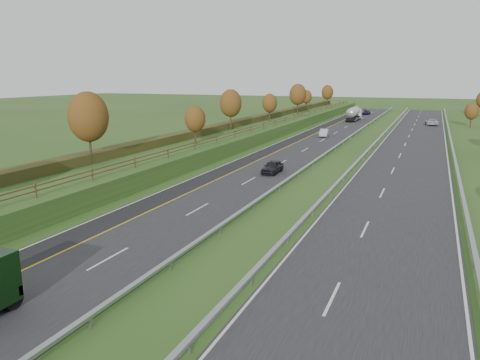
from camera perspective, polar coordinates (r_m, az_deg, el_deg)
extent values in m
plane|color=#2C4D1B|center=(68.07, 12.59, 2.78)|extent=(400.00, 400.00, 0.00)
cube|color=black|center=(74.59, 7.21, 3.83)|extent=(10.50, 200.00, 0.04)
cube|color=black|center=(72.11, 19.96, 2.88)|extent=(10.50, 200.00, 0.04)
cube|color=black|center=(75.65, 4.46, 4.02)|extent=(3.00, 200.00, 0.04)
cube|color=silver|center=(76.05, 3.53, 4.10)|extent=(0.15, 200.00, 0.01)
cube|color=gold|center=(75.20, 5.55, 3.97)|extent=(0.15, 200.00, 0.01)
cube|color=silver|center=(73.44, 11.01, 3.59)|extent=(0.15, 200.00, 0.01)
cube|color=silver|center=(72.48, 15.98, 3.22)|extent=(0.15, 200.00, 0.01)
cube|color=silver|center=(72.08, 23.97, 2.57)|extent=(0.15, 200.00, 0.01)
cube|color=silver|center=(30.68, -15.74, -9.18)|extent=(0.15, 4.00, 0.01)
cube|color=silver|center=(25.14, 11.17, -13.94)|extent=(0.15, 4.00, 0.01)
cube|color=silver|center=(40.22, -5.19, -3.56)|extent=(0.15, 4.00, 0.01)
cube|color=silver|center=(36.17, 14.99, -5.79)|extent=(0.15, 4.00, 0.01)
cube|color=silver|center=(50.82, 1.07, -0.10)|extent=(0.15, 4.00, 0.01)
cube|color=silver|center=(47.68, 16.94, -1.50)|extent=(0.15, 4.00, 0.01)
cube|color=silver|center=(61.93, 5.12, 2.14)|extent=(0.15, 4.00, 0.01)
cube|color=silver|center=(59.38, 18.12, 1.11)|extent=(0.15, 4.00, 0.01)
cube|color=silver|center=(73.32, 7.94, 3.69)|extent=(0.15, 4.00, 0.01)
cube|color=silver|center=(71.18, 18.92, 2.86)|extent=(0.15, 4.00, 0.01)
cube|color=silver|center=(84.88, 10.00, 4.81)|extent=(0.15, 4.00, 0.01)
cube|color=silver|center=(83.03, 19.49, 4.12)|extent=(0.15, 4.00, 0.01)
cube|color=silver|center=(96.54, 11.57, 5.66)|extent=(0.15, 4.00, 0.01)
cube|color=silver|center=(94.93, 19.92, 5.05)|extent=(0.15, 4.00, 0.01)
cube|color=silver|center=(108.28, 12.80, 6.32)|extent=(0.15, 4.00, 0.01)
cube|color=silver|center=(106.84, 20.25, 5.78)|extent=(0.15, 4.00, 0.01)
cube|color=silver|center=(120.07, 13.80, 6.85)|extent=(0.15, 4.00, 0.01)
cube|color=silver|center=(118.78, 20.52, 6.36)|extent=(0.15, 4.00, 0.01)
cube|color=silver|center=(131.90, 14.61, 7.29)|extent=(0.15, 4.00, 0.01)
cube|color=silver|center=(130.72, 20.73, 6.84)|extent=(0.15, 4.00, 0.01)
cube|color=silver|center=(143.76, 15.30, 7.65)|extent=(0.15, 4.00, 0.01)
cube|color=silver|center=(142.68, 20.92, 7.24)|extent=(0.15, 4.00, 0.01)
cube|color=silver|center=(155.64, 15.88, 7.95)|extent=(0.15, 4.00, 0.01)
cube|color=silver|center=(154.64, 21.07, 7.57)|extent=(0.15, 4.00, 0.01)
cube|color=silver|center=(167.53, 16.38, 8.21)|extent=(0.15, 4.00, 0.01)
cube|color=silver|center=(166.61, 21.20, 7.86)|extent=(0.15, 4.00, 0.01)
cube|color=#2C4D1B|center=(78.83, -1.96, 5.11)|extent=(12.00, 200.00, 2.00)
cube|color=#363B18|center=(79.49, -3.29, 6.28)|extent=(2.20, 180.00, 1.10)
cube|color=#422B19|center=(76.91, 1.11, 6.09)|extent=(0.08, 184.00, 0.10)
cube|color=#422B19|center=(76.86, 1.11, 6.39)|extent=(0.08, 184.00, 0.10)
cube|color=#422B19|center=(39.14, -23.65, -1.17)|extent=(0.12, 0.12, 1.20)
cube|color=#422B19|center=(43.76, -17.58, 0.66)|extent=(0.12, 0.12, 1.20)
cube|color=#422B19|center=(48.80, -12.72, 2.12)|extent=(0.12, 0.12, 1.20)
cube|color=#422B19|center=(54.16, -8.78, 3.29)|extent=(0.12, 0.12, 1.20)
cube|color=#422B19|center=(59.75, -5.56, 4.23)|extent=(0.12, 0.12, 1.20)
cube|color=#422B19|center=(65.50, -2.89, 5.00)|extent=(0.12, 0.12, 1.20)
cube|color=#422B19|center=(71.38, -0.65, 5.63)|extent=(0.12, 0.12, 1.20)
cube|color=#422B19|center=(77.36, 1.24, 6.17)|extent=(0.12, 0.12, 1.20)
cube|color=#422B19|center=(83.42, 2.87, 6.62)|extent=(0.12, 0.12, 1.20)
cube|color=#422B19|center=(89.54, 4.28, 7.00)|extent=(0.12, 0.12, 1.20)
cube|color=#422B19|center=(95.72, 5.51, 7.33)|extent=(0.12, 0.12, 1.20)
cube|color=#422B19|center=(101.93, 6.59, 7.62)|extent=(0.12, 0.12, 1.20)
cube|color=#422B19|center=(108.17, 7.55, 7.87)|extent=(0.12, 0.12, 1.20)
cube|color=#422B19|center=(114.45, 8.40, 8.10)|extent=(0.12, 0.12, 1.20)
cube|color=#422B19|center=(120.74, 9.17, 8.30)|extent=(0.12, 0.12, 1.20)
cube|color=#422B19|center=(127.06, 9.86, 8.47)|extent=(0.12, 0.12, 1.20)
cube|color=#422B19|center=(133.40, 10.48, 8.63)|extent=(0.12, 0.12, 1.20)
cube|color=#422B19|center=(139.75, 11.05, 8.78)|extent=(0.12, 0.12, 1.20)
cube|color=#422B19|center=(146.11, 11.57, 8.91)|extent=(0.12, 0.12, 1.20)
cube|color=#422B19|center=(152.49, 12.05, 9.03)|extent=(0.12, 0.12, 1.20)
cube|color=#422B19|center=(158.87, 12.49, 9.14)|extent=(0.12, 0.12, 1.20)
cube|color=#422B19|center=(165.27, 12.90, 9.24)|extent=(0.12, 0.12, 1.20)
cube|color=gray|center=(73.24, 11.53, 4.00)|extent=(0.32, 200.00, 0.18)
cube|color=gray|center=(23.10, -17.77, -16.19)|extent=(0.10, 0.14, 0.56)
cube|color=gray|center=(28.20, -8.50, -10.30)|extent=(0.10, 0.14, 0.56)
cube|color=gray|center=(33.99, -2.42, -6.15)|extent=(0.10, 0.14, 0.56)
cube|color=gray|center=(40.16, 1.78, -3.19)|extent=(0.10, 0.14, 0.56)
cube|color=gray|center=(46.57, 4.82, -1.03)|extent=(0.10, 0.14, 0.56)
cube|color=gray|center=(53.12, 7.12, 0.61)|extent=(0.10, 0.14, 0.56)
cube|color=gray|center=(59.78, 8.92, 1.89)|extent=(0.10, 0.14, 0.56)
cube|color=gray|center=(66.51, 10.35, 2.90)|extent=(0.10, 0.14, 0.56)
cube|color=gray|center=(73.29, 11.52, 3.73)|extent=(0.10, 0.14, 0.56)
cube|color=gray|center=(80.10, 12.49, 4.42)|extent=(0.10, 0.14, 0.56)
cube|color=gray|center=(86.95, 13.31, 5.00)|extent=(0.10, 0.14, 0.56)
cube|color=gray|center=(93.82, 14.02, 5.49)|extent=(0.10, 0.14, 0.56)
cube|color=gray|center=(100.71, 14.62, 5.91)|extent=(0.10, 0.14, 0.56)
cube|color=gray|center=(107.61, 15.16, 6.28)|extent=(0.10, 0.14, 0.56)
cube|color=gray|center=(114.52, 15.62, 6.61)|extent=(0.10, 0.14, 0.56)
cube|color=gray|center=(121.44, 16.04, 6.90)|extent=(0.10, 0.14, 0.56)
cube|color=gray|center=(128.37, 16.41, 7.15)|extent=(0.10, 0.14, 0.56)
cube|color=gray|center=(135.31, 16.74, 7.38)|extent=(0.10, 0.14, 0.56)
cube|color=gray|center=(142.26, 17.04, 7.59)|extent=(0.10, 0.14, 0.56)
cube|color=gray|center=(149.21, 17.31, 7.78)|extent=(0.10, 0.14, 0.56)
cube|color=gray|center=(156.16, 17.56, 7.95)|extent=(0.10, 0.14, 0.56)
cube|color=gray|center=(163.12, 17.79, 8.10)|extent=(0.10, 0.14, 0.56)
cube|color=gray|center=(170.08, 18.00, 8.25)|extent=(0.10, 0.14, 0.56)
cube|color=gray|center=(72.46, 15.49, 3.70)|extent=(0.32, 200.00, 0.18)
cube|color=gray|center=(20.52, -6.11, -19.54)|extent=(0.10, 0.14, 0.56)
cube|color=gray|center=(26.13, 1.37, -12.07)|extent=(0.10, 0.14, 0.56)
cube|color=gray|center=(32.29, 5.89, -7.23)|extent=(0.10, 0.14, 0.56)
cube|color=gray|center=(38.73, 8.87, -3.94)|extent=(0.10, 0.14, 0.56)
cube|color=gray|center=(45.34, 10.98, -1.59)|extent=(0.10, 0.14, 0.56)
cube|color=gray|center=(52.05, 12.54, 0.16)|extent=(0.10, 0.14, 0.56)
cube|color=gray|center=(58.83, 13.74, 1.51)|extent=(0.10, 0.14, 0.56)
cube|color=gray|center=(65.65, 14.70, 2.57)|extent=(0.10, 0.14, 0.56)
cube|color=gray|center=(72.51, 15.48, 3.44)|extent=(0.10, 0.14, 0.56)
cube|color=gray|center=(79.40, 16.12, 4.15)|extent=(0.10, 0.14, 0.56)
cube|color=gray|center=(86.30, 16.66, 4.75)|extent=(0.10, 0.14, 0.56)
cube|color=gray|center=(93.22, 17.13, 5.27)|extent=(0.10, 0.14, 0.56)
cube|color=gray|center=(100.14, 17.52, 5.71)|extent=(0.10, 0.14, 0.56)
cube|color=gray|center=(107.08, 17.87, 6.09)|extent=(0.10, 0.14, 0.56)
cube|color=gray|center=(114.03, 18.18, 6.42)|extent=(0.10, 0.14, 0.56)
cube|color=gray|center=(120.98, 18.45, 6.72)|extent=(0.10, 0.14, 0.56)
cube|color=gray|center=(127.94, 18.69, 6.99)|extent=(0.10, 0.14, 0.56)
cube|color=gray|center=(134.90, 18.91, 7.22)|extent=(0.10, 0.14, 0.56)
cube|color=gray|center=(141.86, 19.10, 7.44)|extent=(0.10, 0.14, 0.56)
cube|color=gray|center=(148.83, 19.28, 7.63)|extent=(0.10, 0.14, 0.56)
cube|color=gray|center=(155.80, 19.44, 7.81)|extent=(0.10, 0.14, 0.56)
cube|color=gray|center=(162.77, 19.59, 7.97)|extent=(0.10, 0.14, 0.56)
cube|color=gray|center=(169.75, 19.73, 8.12)|extent=(0.10, 0.14, 0.56)
cube|color=gray|center=(72.03, 24.60, 2.97)|extent=(0.32, 200.00, 0.18)
cube|color=gray|center=(31.29, 26.78, -9.22)|extent=(0.10, 0.14, 0.56)
cube|color=gray|center=(44.64, 25.59, -2.84)|extent=(0.10, 0.14, 0.56)
cube|color=gray|center=(58.29, 24.97, 0.58)|extent=(0.10, 0.14, 0.56)
cube|color=gray|center=(72.08, 24.58, 2.70)|extent=(0.10, 0.14, 0.56)
cube|color=gray|center=(85.93, 24.32, 4.14)|extent=(0.10, 0.14, 0.56)
cube|color=gray|center=(99.83, 24.12, 5.18)|extent=(0.10, 0.14, 0.56)
cube|color=gray|center=(113.75, 23.98, 5.96)|extent=(0.10, 0.14, 0.56)
cube|color=gray|center=(127.69, 23.87, 6.57)|extent=(0.10, 0.14, 0.56)
cube|color=gray|center=(141.64, 23.77, 7.06)|extent=(0.10, 0.14, 0.56)
cube|color=gray|center=(155.60, 23.70, 7.47)|extent=(0.10, 0.14, 0.56)
cube|color=gray|center=(169.56, 23.64, 7.80)|extent=(0.10, 0.14, 0.56)
cylinder|color=#2D2116|center=(51.98, -17.75, 3.54)|extent=(0.24, 0.24, 3.15)
ellipsoid|color=#513011|center=(51.59, -18.01, 7.34)|extent=(4.20, 4.20, 5.25)
cylinder|color=#2D2116|center=(65.22, -5.46, 5.35)|extent=(0.24, 0.24, 2.16)
ellipsoid|color=#513011|center=(64.97, -5.50, 7.43)|extent=(2.88, 2.88, 3.60)
cylinder|color=#2D2116|center=(82.39, -1.13, 7.14)|extent=(0.24, 0.24, 2.88)
ellipsoid|color=#513011|center=(82.16, -1.14, 9.34)|extent=(3.84, 3.84, 4.80)
cylinder|color=#2D2116|center=(98.79, 3.62, 7.86)|extent=(0.24, 0.24, 2.34)
ellipsoid|color=#513011|center=(98.61, 3.64, 9.35)|extent=(3.12, 3.12, 3.90)
cylinder|color=#2D2116|center=(115.63, 7.02, 8.64)|extent=(0.24, 0.24, 3.06)
ellipsoid|color=#513011|center=(115.45, 7.07, 10.31)|extent=(4.08, 4.08, 5.10)
cylinder|color=#2D2116|center=(133.65, 8.07, 8.95)|extent=(0.24, 0.24, 2.25)
ellipsoid|color=#513011|center=(133.53, 8.10, 10.01)|extent=(3.00, 3.00, 3.75)
cylinder|color=#2D2116|center=(150.68, 10.56, 9.34)|extent=(0.24, 0.24, 2.70)
ellipsoid|color=#513011|center=(150.56, 10.61, 10.47)|extent=(3.60, 3.60, 4.50)
cylinder|color=#2D2116|center=(116.87, 26.30, 6.31)|extent=(0.24, 0.24, 2.25)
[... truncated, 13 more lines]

